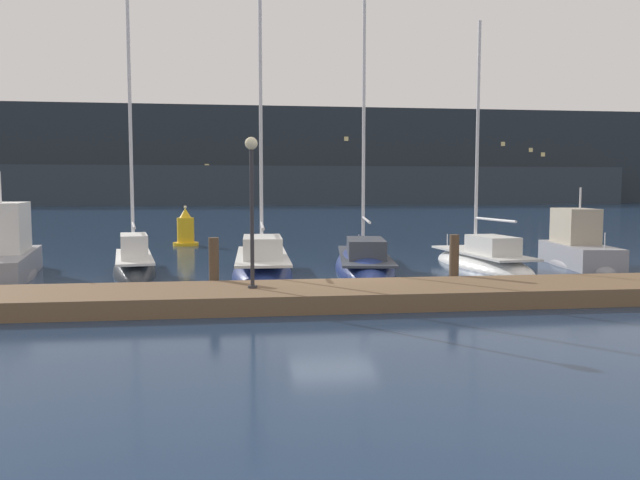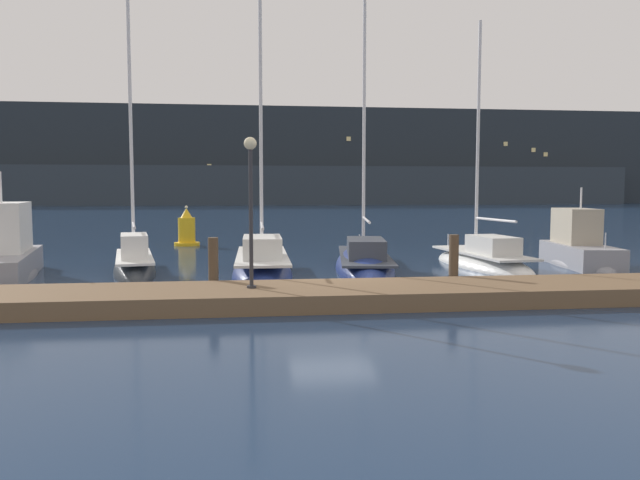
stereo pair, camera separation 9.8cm
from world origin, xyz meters
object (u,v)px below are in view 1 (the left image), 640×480
(sailboat_berth_2, at_px, (134,268))
(motorboat_berth_6, at_px, (578,255))
(sailboat_berth_3, at_px, (262,272))
(motorboat_berth_1, at_px, (3,264))
(channel_buoy, at_px, (186,230))
(sailboat_berth_5, at_px, (482,263))
(sailboat_berth_4, at_px, (364,266))
(dock_lamppost, at_px, (252,187))

(sailboat_berth_2, bearing_deg, motorboat_berth_6, -0.31)
(sailboat_berth_3, bearing_deg, motorboat_berth_1, 175.73)
(channel_buoy, bearing_deg, motorboat_berth_1, -113.78)
(motorboat_berth_1, bearing_deg, sailboat_berth_2, 11.05)
(sailboat_berth_3, bearing_deg, channel_buoy, 106.46)
(sailboat_berth_3, relative_size, sailboat_berth_5, 1.21)
(sailboat_berth_4, height_order, motorboat_berth_6, sailboat_berth_4)
(sailboat_berth_4, bearing_deg, motorboat_berth_6, -0.74)
(sailboat_berth_5, distance_m, dock_lamppost, 11.46)
(motorboat_berth_6, bearing_deg, sailboat_berth_4, 179.26)
(sailboat_berth_3, xyz_separation_m, sailboat_berth_4, (3.80, 1.45, -0.04))
(motorboat_berth_1, xyz_separation_m, sailboat_berth_2, (4.06, 0.79, -0.29))
(sailboat_berth_4, relative_size, sailboat_berth_5, 1.18)
(sailboat_berth_5, bearing_deg, motorboat_berth_6, -2.22)
(sailboat_berth_2, xyz_separation_m, motorboat_berth_6, (16.59, -0.09, 0.24))
(sailboat_berth_4, xyz_separation_m, dock_lamppost, (-4.23, -6.71, 2.89))
(motorboat_berth_1, distance_m, sailboat_berth_2, 4.15)
(sailboat_berth_4, xyz_separation_m, sailboat_berth_5, (4.57, 0.04, 0.04))
(dock_lamppost, bearing_deg, sailboat_berth_2, 120.88)
(sailboat_berth_2, height_order, motorboat_berth_6, sailboat_berth_2)
(motorboat_berth_1, relative_size, sailboat_berth_2, 0.67)
(sailboat_berth_5, bearing_deg, sailboat_berth_4, -179.52)
(channel_buoy, bearing_deg, sailboat_berth_5, -41.26)
(motorboat_berth_1, height_order, channel_buoy, motorboat_berth_1)
(sailboat_berth_5, distance_m, channel_buoy, 15.84)
(sailboat_berth_4, distance_m, sailboat_berth_5, 4.57)
(motorboat_berth_1, xyz_separation_m, sailboat_berth_3, (8.50, -0.63, -0.31))
(sailboat_berth_5, bearing_deg, sailboat_berth_2, -179.75)
(sailboat_berth_5, height_order, dock_lamppost, sailboat_berth_5)
(sailboat_berth_2, height_order, sailboat_berth_4, sailboat_berth_4)
(motorboat_berth_1, height_order, sailboat_berth_5, sailboat_berth_5)
(sailboat_berth_4, bearing_deg, channel_buoy, 124.95)
(sailboat_berth_4, xyz_separation_m, channel_buoy, (-7.32, 10.48, 0.68))
(motorboat_berth_1, bearing_deg, sailboat_berth_3, -4.27)
(sailboat_berth_3, bearing_deg, sailboat_berth_2, 162.15)
(sailboat_berth_3, distance_m, sailboat_berth_5, 8.51)
(sailboat_berth_4, height_order, channel_buoy, sailboat_berth_4)
(motorboat_berth_1, height_order, dock_lamppost, dock_lamppost)
(motorboat_berth_1, relative_size, dock_lamppost, 1.83)
(sailboat_berth_3, height_order, sailboat_berth_4, sailboat_berth_3)
(sailboat_berth_3, relative_size, channel_buoy, 5.72)
(sailboat_berth_3, relative_size, motorboat_berth_6, 2.32)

